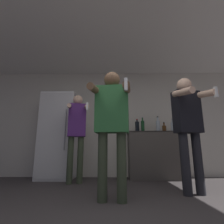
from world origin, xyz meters
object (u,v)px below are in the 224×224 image
Objects in this scene: person_man_side at (188,121)px; bottle_amber_bourbon at (164,128)px; bottle_red_label at (158,126)px; person_woman_foreground at (112,118)px; refrigerator at (59,135)px; bottle_dark_rum at (137,127)px; bottle_clear_vodka at (143,126)px; bottle_brown_liquor at (173,127)px; person_spectator_back at (77,128)px.

bottle_amber_bourbon is at bearing 88.33° from person_man_side.
person_man_side is (-0.04, -1.39, -0.08)m from bottle_amber_bourbon.
bottle_red_label is (-0.13, 0.00, 0.06)m from bottle_amber_bourbon.
person_woman_foreground reaches higher than bottle_red_label.
bottle_red_label is at bearing 0.63° from refrigerator.
person_woman_foreground is at bearing -120.21° from bottle_red_label.
bottle_dark_rum is 0.18× the size of person_man_side.
person_man_side reaches higher than bottle_clear_vodka.
bottle_dark_rum is at bearing 112.06° from person_man_side.
bottle_dark_rum is (1.76, 0.02, 0.19)m from refrigerator.
refrigerator reaches higher than bottle_red_label.
bottle_dark_rum is 0.85× the size of bottle_clear_vodka.
bottle_amber_bourbon is 0.14× the size of person_man_side.
person_man_side reaches higher than bottle_dark_rum.
bottle_amber_bourbon is 1.40m from person_man_side.
person_woman_foreground is (-1.34, -1.74, -0.13)m from bottle_brown_liquor.
refrigerator reaches higher than person_man_side.
bottle_clear_vodka is 0.22× the size of person_woman_foreground.
bottle_red_label is 0.22× the size of person_man_side.
bottle_dark_rum is 0.99× the size of bottle_brown_liquor.
person_man_side is at bearing -86.14° from bottle_red_label.
bottle_clear_vodka is at bearing 0.75° from refrigerator.
bottle_brown_liquor is 0.67m from bottle_clear_vodka.
refrigerator reaches higher than person_spectator_back.
person_man_side is 1.99m from person_spectator_back.
bottle_brown_liquor is at bearing 0.00° from bottle_clear_vodka.
person_spectator_back is at bearing -164.69° from bottle_brown_liquor.
refrigerator is 6.13× the size of bottle_dark_rum.
person_woman_foreground is (-1.01, -1.74, -0.16)m from bottle_red_label.
person_woman_foreground is at bearing -123.40° from bottle_amber_bourbon.
person_woman_foreground is at bearing -162.48° from person_man_side.
bottle_clear_vodka is at bearing 68.97° from person_woman_foreground.
refrigerator reaches higher than bottle_brown_liquor.
bottle_brown_liquor is at bearing 52.44° from person_woman_foreground.
refrigerator is at bearing -179.40° from bottle_amber_bourbon.
bottle_amber_bourbon is 1.93m from person_spectator_back.
person_spectator_back is (0.51, -0.53, 0.08)m from refrigerator.
refrigerator is at bearing 149.47° from person_man_side.
person_spectator_back is (-1.72, -0.56, -0.13)m from bottle_red_label.
person_woman_foreground is at bearing -107.34° from bottle_dark_rum.
person_spectator_back reaches higher than person_man_side.
person_woman_foreground is at bearing -127.56° from bottle_brown_liquor.
bottle_dark_rum is 0.80m from bottle_brown_liquor.
bottle_red_label is 0.34m from bottle_clear_vodka.
bottle_brown_liquor is 0.19× the size of person_woman_foreground.
bottle_red_label is at bearing 0.00° from bottle_clear_vodka.
person_spectator_back is at bearing -155.84° from bottle_dark_rum.
bottle_dark_rum is 1.83m from person_woman_foreground.
bottle_dark_rum reaches higher than bottle_amber_bourbon.
bottle_dark_rum is at bearing 72.66° from person_woman_foreground.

